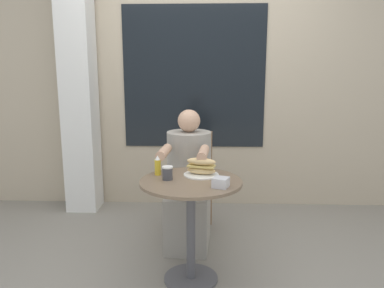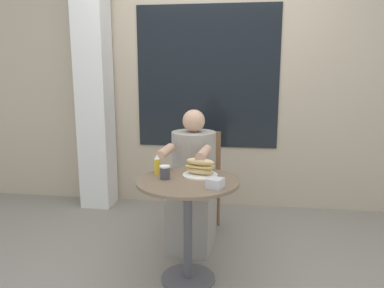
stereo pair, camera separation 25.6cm
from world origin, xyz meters
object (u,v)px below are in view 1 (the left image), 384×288
Objects in this scene: diner_chair at (191,171)px; seated_diner at (188,189)px; condiment_bottle at (158,166)px; cafe_table at (191,208)px; drink_cup at (167,173)px; sandwich_on_plate at (201,168)px.

seated_diner is at bearing 92.82° from diner_chair.
diner_chair is 6.45× the size of condiment_bottle.
condiment_bottle is (-0.19, -0.40, 0.29)m from seated_diner.
condiment_bottle is at bearing 69.23° from seated_diner.
diner_chair is (-0.03, 0.87, 0.01)m from cafe_table.
seated_diner is at bearing 94.40° from cafe_table.
seated_diner is 8.17× the size of condiment_bottle.
drink_cup is (-0.12, -0.86, 0.23)m from diner_chair.
seated_diner is at bearing 64.73° from condiment_bottle.
cafe_table is 0.28m from sandwich_on_plate.
cafe_table is 0.81× the size of diner_chair.
sandwich_on_plate is at bearing 101.73° from diner_chair.
diner_chair is 9.76× the size of drink_cup.
cafe_table is 0.52m from seated_diner.
diner_chair is at bearing 75.13° from condiment_bottle.
sandwich_on_plate is at bearing 0.60° from condiment_bottle.
seated_diner is (-0.04, 0.52, -0.04)m from cafe_table.
sandwich_on_plate is 0.24m from drink_cup.
cafe_table is 0.36m from condiment_bottle.
cafe_table is 7.90× the size of drink_cup.
diner_chair is 0.81m from condiment_bottle.
diner_chair reaches higher than sandwich_on_plate.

